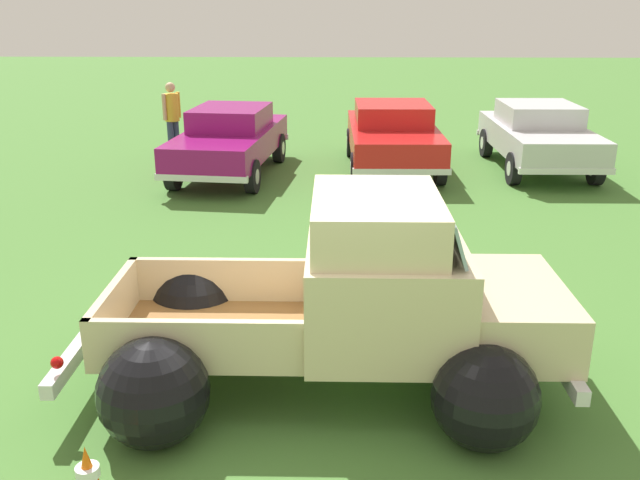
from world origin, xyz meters
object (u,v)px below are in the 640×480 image
at_px(spectator_0, 172,114).
at_px(lane_cone_1, 379,249).
at_px(vintage_pickup_truck, 357,313).
at_px(show_car_2, 538,134).
at_px(show_car_0, 230,139).
at_px(show_car_1, 393,134).

height_order(spectator_0, lane_cone_1, spectator_0).
relative_size(vintage_pickup_truck, show_car_2, 1.12).
height_order(show_car_0, show_car_1, same).
relative_size(show_car_2, lane_cone_1, 6.58).
distance_m(vintage_pickup_truck, lane_cone_1, 3.06).
relative_size(show_car_1, spectator_0, 2.45).
bearing_deg(spectator_0, show_car_2, 27.72).
relative_size(spectator_0, lane_cone_1, 2.77).
xyz_separation_m(vintage_pickup_truck, show_car_2, (4.24, 9.14, 0.02)).
height_order(vintage_pickup_truck, spectator_0, vintage_pickup_truck).
relative_size(vintage_pickup_truck, lane_cone_1, 7.34).
bearing_deg(lane_cone_1, show_car_0, 117.45).
bearing_deg(show_car_0, spectator_0, -131.47).
xyz_separation_m(show_car_0, show_car_2, (6.69, 0.65, 0.00)).
xyz_separation_m(show_car_1, lane_cone_1, (-0.64, -6.11, -0.47)).
xyz_separation_m(show_car_2, lane_cone_1, (-3.83, -6.15, -0.47)).
distance_m(show_car_1, spectator_0, 5.26).
xyz_separation_m(show_car_1, spectator_0, (-5.12, 1.19, 0.22)).
bearing_deg(spectator_0, lane_cone_1, -22.87).
xyz_separation_m(vintage_pickup_truck, show_car_0, (-2.45, 8.49, 0.02)).
bearing_deg(vintage_pickup_truck, show_car_2, 65.11).
bearing_deg(show_car_0, lane_cone_1, 33.95).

